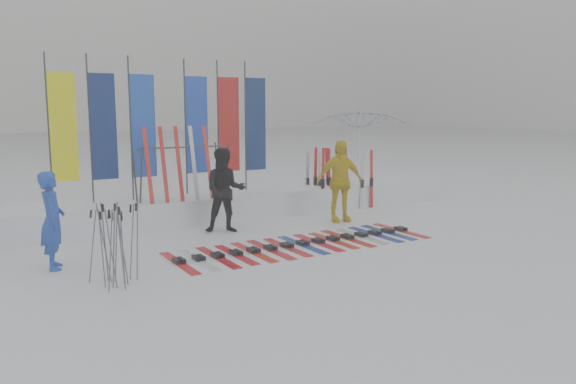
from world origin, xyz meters
TOP-DOWN VIEW (x-y plane):
  - ground at (0.00, 0.00)m, footprint 120.00×120.00m
  - snow_bank at (0.00, 4.60)m, footprint 14.00×1.60m
  - person_blue at (-4.15, 1.91)m, footprint 0.48×0.65m
  - person_black at (-0.53, 3.01)m, footprint 1.09×0.99m
  - person_yellow at (2.26, 2.69)m, footprint 1.21×0.75m
  - tent_canopy at (5.01, 5.42)m, footprint 3.09×3.14m
  - ski_row at (0.27, 1.15)m, footprint 5.23×1.70m
  - pole_cluster at (-3.49, 0.50)m, footprint 0.76×0.76m
  - feather_flags at (-1.14, 4.79)m, footprint 5.15×0.19m
  - ski_rack at (-1.06, 4.20)m, footprint 2.04×0.80m
  - upright_skis at (3.26, 4.30)m, footprint 1.58×1.06m

SIDE VIEW (x-z plane):
  - ground at x=0.00m, z-range 0.00..0.00m
  - ski_row at x=0.27m, z-range 0.00..0.07m
  - snow_bank at x=0.00m, z-range 0.00..0.60m
  - pole_cluster at x=-3.49m, z-range -0.02..1.23m
  - upright_skis at x=3.26m, z-range -0.06..1.64m
  - person_blue at x=-4.15m, z-range 0.00..1.64m
  - person_black at x=-0.53m, z-range 0.00..1.82m
  - person_yellow at x=2.26m, z-range 0.00..1.92m
  - tent_canopy at x=5.01m, z-range 0.00..2.68m
  - ski_rack at x=-1.06m, z-range 0.77..2.00m
  - feather_flags at x=-1.14m, z-range 0.64..3.84m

